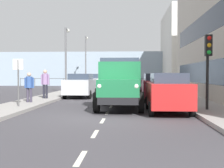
{
  "coord_description": "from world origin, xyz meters",
  "views": [
    {
      "loc": [
        -0.97,
        11.74,
        1.66
      ],
      "look_at": [
        0.33,
        -9.85,
        0.97
      ],
      "focal_mm": 47.55,
      "sensor_mm": 36.0,
      "label": 1
    }
  ],
  "objects_px": {
    "traffic_light_near": "(208,56)",
    "pedestrian_with_bag": "(45,81)",
    "pedestrian_strolling": "(29,85)",
    "lamp_post_far": "(86,56)",
    "truck_vintage_green": "(120,85)",
    "car_white_oppositeside_1": "(91,83)",
    "car_red_kerbside_near": "(168,92)",
    "car_silver_oppositeside_0": "(81,85)",
    "street_sign": "(18,74)",
    "lamp_post_promenade": "(66,53)",
    "car_maroon_kerbside_1": "(156,87)"
  },
  "relations": [
    {
      "from": "car_silver_oppositeside_0",
      "to": "lamp_post_promenade",
      "type": "relative_size",
      "value": 0.83
    },
    {
      "from": "car_red_kerbside_near",
      "to": "car_silver_oppositeside_0",
      "type": "xyz_separation_m",
      "value": [
        5.22,
        -8.46,
        0.0
      ]
    },
    {
      "from": "pedestrian_with_bag",
      "to": "pedestrian_strolling",
      "type": "bearing_deg",
      "value": 87.47
    },
    {
      "from": "car_maroon_kerbside_1",
      "to": "lamp_post_far",
      "type": "relative_size",
      "value": 0.67
    },
    {
      "from": "lamp_post_far",
      "to": "street_sign",
      "type": "relative_size",
      "value": 2.84
    },
    {
      "from": "car_red_kerbside_near",
      "to": "traffic_light_near",
      "type": "relative_size",
      "value": 1.23
    },
    {
      "from": "lamp_post_promenade",
      "to": "lamp_post_far",
      "type": "height_order",
      "value": "lamp_post_far"
    },
    {
      "from": "car_silver_oppositeside_0",
      "to": "lamp_post_far",
      "type": "relative_size",
      "value": 0.72
    },
    {
      "from": "car_white_oppositeside_1",
      "to": "lamp_post_far",
      "type": "height_order",
      "value": "lamp_post_far"
    },
    {
      "from": "truck_vintage_green",
      "to": "car_red_kerbside_near",
      "type": "bearing_deg",
      "value": 151.84
    },
    {
      "from": "pedestrian_with_bag",
      "to": "lamp_post_promenade",
      "type": "bearing_deg",
      "value": -88.92
    },
    {
      "from": "lamp_post_promenade",
      "to": "lamp_post_far",
      "type": "distance_m",
      "value": 12.12
    },
    {
      "from": "car_maroon_kerbside_1",
      "to": "traffic_light_near",
      "type": "relative_size",
      "value": 1.33
    },
    {
      "from": "pedestrian_with_bag",
      "to": "street_sign",
      "type": "distance_m",
      "value": 4.72
    },
    {
      "from": "lamp_post_far",
      "to": "car_silver_oppositeside_0",
      "type": "bearing_deg",
      "value": 97.11
    },
    {
      "from": "traffic_light_near",
      "to": "lamp_post_far",
      "type": "relative_size",
      "value": 0.5
    },
    {
      "from": "lamp_post_far",
      "to": "street_sign",
      "type": "xyz_separation_m",
      "value": [
        -0.29,
        23.65,
        -2.27
      ]
    },
    {
      "from": "traffic_light_near",
      "to": "truck_vintage_green",
      "type": "bearing_deg",
      "value": -17.04
    },
    {
      "from": "car_red_kerbside_near",
      "to": "lamp_post_far",
      "type": "distance_m",
      "value": 25.69
    },
    {
      "from": "lamp_post_far",
      "to": "car_red_kerbside_near",
      "type": "bearing_deg",
      "value": 106.44
    },
    {
      "from": "car_white_oppositeside_1",
      "to": "pedestrian_with_bag",
      "type": "relative_size",
      "value": 2.51
    },
    {
      "from": "truck_vintage_green",
      "to": "pedestrian_strolling",
      "type": "bearing_deg",
      "value": -19.1
    },
    {
      "from": "car_red_kerbside_near",
      "to": "pedestrian_with_bag",
      "type": "height_order",
      "value": "pedestrian_with_bag"
    },
    {
      "from": "car_silver_oppositeside_0",
      "to": "pedestrian_strolling",
      "type": "height_order",
      "value": "pedestrian_strolling"
    },
    {
      "from": "car_red_kerbside_near",
      "to": "lamp_post_promenade",
      "type": "relative_size",
      "value": 0.71
    },
    {
      "from": "car_red_kerbside_near",
      "to": "car_maroon_kerbside_1",
      "type": "distance_m",
      "value": 5.68
    },
    {
      "from": "pedestrian_strolling",
      "to": "traffic_light_near",
      "type": "height_order",
      "value": "traffic_light_near"
    },
    {
      "from": "car_red_kerbside_near",
      "to": "lamp_post_promenade",
      "type": "distance_m",
      "value": 14.5
    },
    {
      "from": "car_maroon_kerbside_1",
      "to": "lamp_post_far",
      "type": "xyz_separation_m",
      "value": [
        7.22,
        -18.78,
        3.06
      ]
    },
    {
      "from": "car_white_oppositeside_1",
      "to": "pedestrian_strolling",
      "type": "xyz_separation_m",
      "value": [
        1.89,
        11.71,
        0.2
      ]
    },
    {
      "from": "pedestrian_strolling",
      "to": "pedestrian_with_bag",
      "type": "xyz_separation_m",
      "value": [
        -0.12,
        -2.64,
        0.13
      ]
    },
    {
      "from": "truck_vintage_green",
      "to": "traffic_light_near",
      "type": "height_order",
      "value": "traffic_light_near"
    },
    {
      "from": "car_maroon_kerbside_1",
      "to": "car_silver_oppositeside_0",
      "type": "xyz_separation_m",
      "value": [
        5.22,
        -2.78,
        0.0
      ]
    },
    {
      "from": "pedestrian_strolling",
      "to": "lamp_post_far",
      "type": "xyz_separation_m",
      "value": [
        0.11,
        -21.6,
        2.86
      ]
    },
    {
      "from": "traffic_light_near",
      "to": "street_sign",
      "type": "distance_m",
      "value": 8.7
    },
    {
      "from": "pedestrian_strolling",
      "to": "pedestrian_with_bag",
      "type": "distance_m",
      "value": 2.65
    },
    {
      "from": "truck_vintage_green",
      "to": "traffic_light_near",
      "type": "bearing_deg",
      "value": 162.96
    },
    {
      "from": "car_white_oppositeside_1",
      "to": "lamp_post_promenade",
      "type": "bearing_deg",
      "value": 49.36
    },
    {
      "from": "street_sign",
      "to": "lamp_post_far",
      "type": "bearing_deg",
      "value": -89.29
    },
    {
      "from": "truck_vintage_green",
      "to": "pedestrian_with_bag",
      "type": "xyz_separation_m",
      "value": [
        4.88,
        -4.37,
        0.05
      ]
    },
    {
      "from": "car_maroon_kerbside_1",
      "to": "car_silver_oppositeside_0",
      "type": "height_order",
      "value": "same"
    },
    {
      "from": "car_red_kerbside_near",
      "to": "lamp_post_far",
      "type": "relative_size",
      "value": 0.62
    },
    {
      "from": "car_maroon_kerbside_1",
      "to": "lamp_post_promenade",
      "type": "bearing_deg",
      "value": -43.12
    },
    {
      "from": "traffic_light_near",
      "to": "pedestrian_with_bag",
      "type": "bearing_deg",
      "value": -32.51
    },
    {
      "from": "car_white_oppositeside_1",
      "to": "traffic_light_near",
      "type": "distance_m",
      "value": 16.24
    },
    {
      "from": "car_silver_oppositeside_0",
      "to": "lamp_post_far",
      "type": "bearing_deg",
      "value": -82.89
    },
    {
      "from": "car_white_oppositeside_1",
      "to": "pedestrian_with_bag",
      "type": "xyz_separation_m",
      "value": [
        1.77,
        9.06,
        0.33
      ]
    },
    {
      "from": "car_maroon_kerbside_1",
      "to": "lamp_post_far",
      "type": "distance_m",
      "value": 20.36
    },
    {
      "from": "pedestrian_strolling",
      "to": "lamp_post_far",
      "type": "bearing_deg",
      "value": -89.71
    },
    {
      "from": "pedestrian_strolling",
      "to": "lamp_post_far",
      "type": "relative_size",
      "value": 0.25
    }
  ]
}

